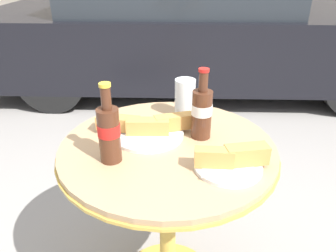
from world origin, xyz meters
TOP-DOWN VIEW (x-y plane):
  - bistro_table at (0.00, 0.00)m, footprint 0.73×0.73m
  - cola_bottle_left at (-0.17, -0.10)m, footprint 0.07×0.07m
  - cola_bottle_right at (0.11, 0.06)m, footprint 0.07×0.07m
  - drinking_glass at (0.06, 0.22)m, footprint 0.08×0.08m
  - lunch_plate_near at (-0.08, 0.06)m, footprint 0.34×0.25m
  - lunch_plate_far at (0.19, -0.13)m, footprint 0.22×0.20m
  - parked_car at (0.19, 2.54)m, footprint 4.29×1.71m

SIDE VIEW (x-z plane):
  - bistro_table at x=0.00m, z-range 0.19..0.89m
  - parked_car at x=0.19m, z-range -0.04..1.26m
  - lunch_plate_far at x=0.19m, z-range 0.69..0.76m
  - lunch_plate_near at x=-0.08m, z-range 0.69..0.76m
  - drinking_glass at x=0.06m, z-range 0.69..0.84m
  - cola_bottle_right at x=0.11m, z-range 0.67..0.92m
  - cola_bottle_left at x=-0.17m, z-range 0.67..0.92m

